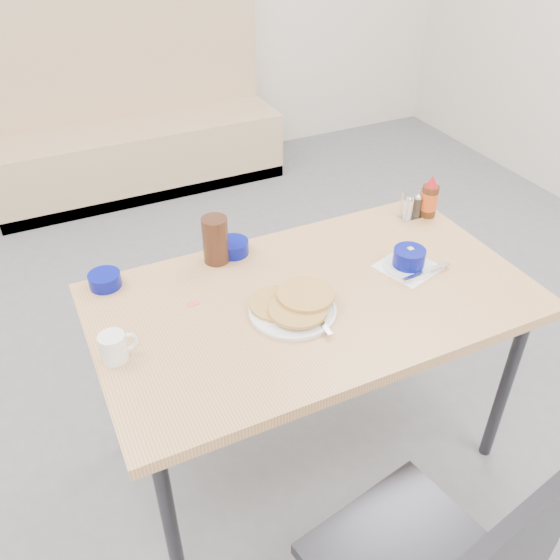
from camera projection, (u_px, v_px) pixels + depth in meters
name	position (u px, v px, depth m)	size (l,w,h in m)	color
ground	(339.00, 497.00, 2.17)	(6.00, 6.00, 0.00)	slate
booth_bench	(134.00, 135.00, 3.98)	(1.90, 0.56, 1.22)	tan
dining_table	(313.00, 310.00, 1.94)	(1.40, 0.80, 0.76)	tan
pancake_plate	(293.00, 306.00, 1.82)	(0.28, 0.29, 0.05)	white
coffee_mug	(115.00, 347.00, 1.64)	(0.11, 0.07, 0.08)	white
grits_setting	(409.00, 260.00, 2.00)	(0.24, 0.22, 0.08)	white
creamer_bowl	(105.00, 280.00, 1.93)	(0.10, 0.10, 0.05)	#050C7B
butter_bowl	(233.00, 247.00, 2.08)	(0.11, 0.11, 0.05)	#050C7B
amber_tumbler	(215.00, 240.00, 2.01)	(0.09, 0.09, 0.17)	#391E12
condiment_caddy	(412.00, 208.00, 2.28)	(0.09, 0.06, 0.11)	silver
syrup_bottle	(429.00, 199.00, 2.27)	(0.06, 0.06, 0.17)	#47230F
sugar_wrapper	(193.00, 303.00, 1.86)	(0.04, 0.02, 0.00)	#EB4E5F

